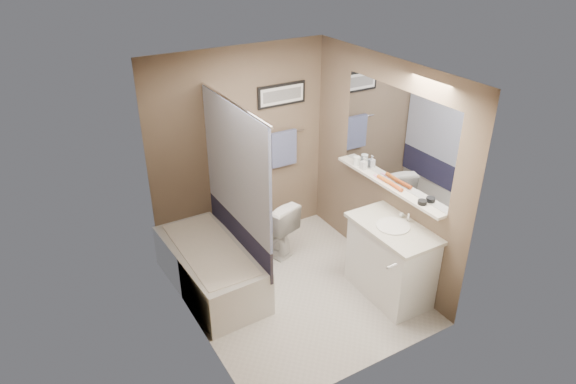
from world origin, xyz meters
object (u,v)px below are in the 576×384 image
toilet (269,226)px  vanity (390,262)px  bathtub (210,268)px  hair_brush_front (395,186)px  hair_brush_back (385,180)px  glass_jar (357,161)px  soap_bottle (364,163)px  candle_bowl_near (422,202)px

toilet → vanity: (0.71, -1.35, 0.05)m
vanity → bathtub: bearing=148.0°
hair_brush_front → hair_brush_back: bearing=90.0°
hair_brush_back → glass_jar: 0.50m
bathtub → hair_brush_back: hair_brush_back is taller
hair_brush_front → hair_brush_back: same height
glass_jar → soap_bottle: size_ratio=0.72×
bathtub → hair_brush_back: size_ratio=6.82×
bathtub → soap_bottle: (1.79, -0.27, 0.93)m
candle_bowl_near → hair_brush_back: 0.56m
bathtub → hair_brush_back: bearing=-22.1°
toilet → soap_bottle: soap_bottle is taller
glass_jar → soap_bottle: soap_bottle is taller
toilet → soap_bottle: (0.90, -0.57, 0.84)m
toilet → soap_bottle: size_ratio=5.05×
bathtub → toilet: toilet is taller
soap_bottle → hair_brush_back: bearing=-90.0°
bathtub → vanity: bearing=-35.7°
toilet → vanity: vanity is taller
toilet → soap_bottle: 1.35m
hair_brush_back → soap_bottle: bearing=90.0°
toilet → hair_brush_front: size_ratio=3.17×
candle_bowl_near → hair_brush_front: 0.39m
toilet → hair_brush_front: bearing=111.7°
candle_bowl_near → hair_brush_back: bearing=90.0°
hair_brush_back → glass_jar: size_ratio=2.20×
soap_bottle → glass_jar: bearing=90.0°
candle_bowl_near → glass_jar: glass_jar is taller
candle_bowl_near → hair_brush_back: hair_brush_back is taller
hair_brush_front → glass_jar: bearing=90.0°
glass_jar → soap_bottle: (0.00, -0.13, 0.02)m
candle_bowl_near → hair_brush_back: (0.00, 0.56, 0.00)m
hair_brush_front → glass_jar: (0.00, 0.66, 0.03)m
candle_bowl_near → hair_brush_front: (0.00, 0.39, 0.00)m
glass_jar → hair_brush_back: bearing=-90.0°
bathtub → glass_jar: 2.01m
vanity → soap_bottle: bearing=77.8°
vanity → candle_bowl_near: size_ratio=10.00×
candle_bowl_near → glass_jar: size_ratio=0.90×
candle_bowl_near → soap_bottle: bearing=90.0°
bathtub → hair_brush_front: hair_brush_front is taller
vanity → hair_brush_front: (0.19, 0.25, 0.74)m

